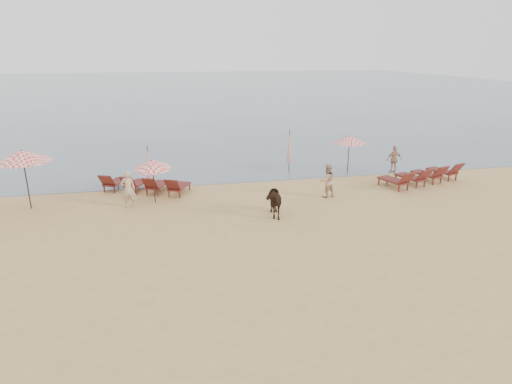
% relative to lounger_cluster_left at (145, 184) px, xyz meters
% --- Properties ---
extents(ground, '(120.00, 120.00, 0.00)m').
position_rel_lounger_cluster_left_xyz_m(ground, '(4.80, -9.34, -0.46)').
color(ground, tan).
rests_on(ground, ground).
extents(sea, '(160.00, 140.00, 0.06)m').
position_rel_lounger_cluster_left_xyz_m(sea, '(4.80, 70.66, -0.46)').
color(sea, '#51606B').
rests_on(sea, ground).
extents(lounger_cluster_left, '(4.55, 3.34, 0.66)m').
position_rel_lounger_cluster_left_xyz_m(lounger_cluster_left, '(0.00, 0.00, 0.00)').
color(lounger_cluster_left, maroon).
rests_on(lounger_cluster_left, ground).
extents(lounger_cluster_right, '(4.87, 3.17, 0.71)m').
position_rel_lounger_cluster_left_xyz_m(lounger_cluster_right, '(14.50, -1.46, 0.03)').
color(lounger_cluster_right, maroon).
rests_on(lounger_cluster_right, ground).
extents(umbrella_open_left_a, '(2.38, 2.38, 2.71)m').
position_rel_lounger_cluster_left_xyz_m(umbrella_open_left_a, '(-4.97, -1.32, 1.97)').
color(umbrella_open_left_a, black).
rests_on(umbrella_open_left_a, ground).
extents(umbrella_open_left_b, '(1.69, 1.72, 2.16)m').
position_rel_lounger_cluster_left_xyz_m(umbrella_open_left_b, '(0.52, -1.65, 1.40)').
color(umbrella_open_left_b, black).
rests_on(umbrella_open_left_b, ground).
extents(umbrella_open_right, '(1.84, 1.84, 2.25)m').
position_rel_lounger_cluster_left_xyz_m(umbrella_open_right, '(11.36, 1.18, 1.56)').
color(umbrella_open_right, black).
rests_on(umbrella_open_right, ground).
extents(umbrella_closed_left, '(0.28, 0.28, 2.30)m').
position_rel_lounger_cluster_left_xyz_m(umbrella_closed_left, '(0.24, 0.39, 0.96)').
color(umbrella_closed_left, black).
rests_on(umbrella_closed_left, ground).
extents(umbrella_closed_right, '(0.30, 0.30, 2.49)m').
position_rel_lounger_cluster_left_xyz_m(umbrella_closed_right, '(8.16, 2.32, 1.07)').
color(umbrella_closed_right, black).
rests_on(umbrella_closed_right, ground).
extents(cow, '(0.88, 1.76, 1.46)m').
position_rel_lounger_cluster_left_xyz_m(cow, '(5.49, -4.41, 0.27)').
color(cow, black).
rests_on(cow, ground).
extents(beachgoer_left, '(0.67, 0.49, 1.72)m').
position_rel_lounger_cluster_left_xyz_m(beachgoer_left, '(-0.61, -2.02, 0.40)').
color(beachgoer_left, tan).
rests_on(beachgoer_left, ground).
extents(beachgoer_right_a, '(0.91, 0.77, 1.64)m').
position_rel_lounger_cluster_left_xyz_m(beachgoer_right_a, '(8.69, -2.50, 0.36)').
color(beachgoer_right_a, tan).
rests_on(beachgoer_right_a, ground).
extents(beachgoer_right_b, '(0.95, 0.42, 1.60)m').
position_rel_lounger_cluster_left_xyz_m(beachgoer_right_b, '(14.10, 0.90, 0.34)').
color(beachgoer_right_b, tan).
rests_on(beachgoer_right_b, ground).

